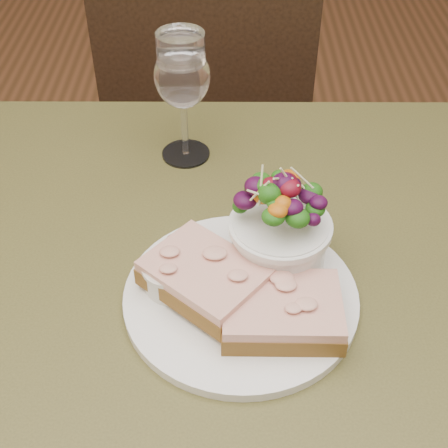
{
  "coord_description": "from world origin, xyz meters",
  "views": [
    {
      "loc": [
        0.0,
        -0.5,
        1.29
      ],
      "look_at": [
        0.0,
        0.03,
        0.81
      ],
      "focal_mm": 50.0,
      "sensor_mm": 36.0,
      "label": 1
    }
  ],
  "objects_px": {
    "dinner_plate": "(241,297)",
    "sandwich_front": "(282,311)",
    "cafe_table": "(222,334)",
    "wine_glass": "(182,80)",
    "sandwich_back": "(205,277)",
    "ramekin": "(172,274)",
    "chair_far": "(215,185)",
    "salad_bowl": "(281,224)"
  },
  "relations": [
    {
      "from": "ramekin",
      "to": "salad_bowl",
      "type": "bearing_deg",
      "value": 18.31
    },
    {
      "from": "chair_far",
      "to": "salad_bowl",
      "type": "relative_size",
      "value": 7.09
    },
    {
      "from": "sandwich_back",
      "to": "ramekin",
      "type": "xyz_separation_m",
      "value": [
        -0.04,
        0.01,
        -0.01
      ]
    },
    {
      "from": "sandwich_front",
      "to": "salad_bowl",
      "type": "bearing_deg",
      "value": 89.31
    },
    {
      "from": "dinner_plate",
      "to": "sandwich_back",
      "type": "xyz_separation_m",
      "value": [
        -0.04,
        0.0,
        0.03
      ]
    },
    {
      "from": "salad_bowl",
      "to": "cafe_table",
      "type": "bearing_deg",
      "value": -163.91
    },
    {
      "from": "cafe_table",
      "to": "ramekin",
      "type": "xyz_separation_m",
      "value": [
        -0.06,
        -0.02,
        0.13
      ]
    },
    {
      "from": "chair_far",
      "to": "sandwich_back",
      "type": "height_order",
      "value": "chair_far"
    },
    {
      "from": "chair_far",
      "to": "wine_glass",
      "type": "distance_m",
      "value": 0.77
    },
    {
      "from": "cafe_table",
      "to": "sandwich_front",
      "type": "relative_size",
      "value": 6.27
    },
    {
      "from": "sandwich_front",
      "to": "wine_glass",
      "type": "height_order",
      "value": "wine_glass"
    },
    {
      "from": "sandwich_back",
      "to": "ramekin",
      "type": "bearing_deg",
      "value": -152.5
    },
    {
      "from": "sandwich_front",
      "to": "cafe_table",
      "type": "bearing_deg",
      "value": 132.09
    },
    {
      "from": "cafe_table",
      "to": "dinner_plate",
      "type": "relative_size",
      "value": 3.03
    },
    {
      "from": "cafe_table",
      "to": "sandwich_back",
      "type": "relative_size",
      "value": 5.07
    },
    {
      "from": "sandwich_back",
      "to": "cafe_table",
      "type": "bearing_deg",
      "value": 98.09
    },
    {
      "from": "chair_far",
      "to": "salad_bowl",
      "type": "xyz_separation_m",
      "value": [
        0.09,
        -0.74,
        0.53
      ]
    },
    {
      "from": "sandwich_back",
      "to": "salad_bowl",
      "type": "height_order",
      "value": "salad_bowl"
    },
    {
      "from": "dinner_plate",
      "to": "sandwich_front",
      "type": "xyz_separation_m",
      "value": [
        0.04,
        -0.04,
        0.02
      ]
    },
    {
      "from": "sandwich_front",
      "to": "salad_bowl",
      "type": "distance_m",
      "value": 0.1
    },
    {
      "from": "ramekin",
      "to": "wine_glass",
      "type": "bearing_deg",
      "value": 89.75
    },
    {
      "from": "wine_glass",
      "to": "sandwich_front",
      "type": "bearing_deg",
      "value": -69.76
    },
    {
      "from": "sandwich_back",
      "to": "ramekin",
      "type": "distance_m",
      "value": 0.04
    },
    {
      "from": "wine_glass",
      "to": "chair_far",
      "type": "bearing_deg",
      "value": 86.62
    },
    {
      "from": "cafe_table",
      "to": "chair_far",
      "type": "xyz_separation_m",
      "value": [
        -0.03,
        0.76,
        -0.36
      ]
    },
    {
      "from": "dinner_plate",
      "to": "sandwich_front",
      "type": "height_order",
      "value": "sandwich_front"
    },
    {
      "from": "cafe_table",
      "to": "wine_glass",
      "type": "bearing_deg",
      "value": 102.45
    },
    {
      "from": "ramekin",
      "to": "sandwich_back",
      "type": "bearing_deg",
      "value": -12.85
    },
    {
      "from": "chair_far",
      "to": "dinner_plate",
      "type": "height_order",
      "value": "chair_far"
    },
    {
      "from": "cafe_table",
      "to": "sandwich_back",
      "type": "height_order",
      "value": "sandwich_back"
    },
    {
      "from": "dinner_plate",
      "to": "cafe_table",
      "type": "bearing_deg",
      "value": 123.69
    },
    {
      "from": "sandwich_back",
      "to": "chair_far",
      "type": "bearing_deg",
      "value": 130.82
    },
    {
      "from": "cafe_table",
      "to": "salad_bowl",
      "type": "distance_m",
      "value": 0.19
    },
    {
      "from": "salad_bowl",
      "to": "sandwich_back",
      "type": "bearing_deg",
      "value": -149.89
    },
    {
      "from": "cafe_table",
      "to": "chair_far",
      "type": "height_order",
      "value": "chair_far"
    },
    {
      "from": "ramekin",
      "to": "chair_far",
      "type": "bearing_deg",
      "value": 87.72
    },
    {
      "from": "ramekin",
      "to": "wine_glass",
      "type": "xyz_separation_m",
      "value": [
        0.0,
        0.27,
        0.09
      ]
    },
    {
      "from": "chair_far",
      "to": "sandwich_back",
      "type": "relative_size",
      "value": 5.71
    },
    {
      "from": "sandwich_front",
      "to": "sandwich_back",
      "type": "xyz_separation_m",
      "value": [
        -0.08,
        0.04,
        0.01
      ]
    },
    {
      "from": "cafe_table",
      "to": "wine_glass",
      "type": "relative_size",
      "value": 4.57
    },
    {
      "from": "chair_far",
      "to": "sandwich_front",
      "type": "distance_m",
      "value": 0.96
    },
    {
      "from": "cafe_table",
      "to": "sandwich_front",
      "type": "xyz_separation_m",
      "value": [
        0.06,
        -0.07,
        0.13
      ]
    }
  ]
}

